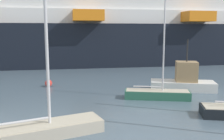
{
  "coord_description": "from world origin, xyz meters",
  "views": [
    {
      "loc": [
        -2.94,
        -10.64,
        6.01
      ],
      "look_at": [
        0.0,
        17.45,
        1.61
      ],
      "focal_mm": 40.82,
      "sensor_mm": 36.0,
      "label": 1
    }
  ],
  "objects_px": {
    "fishing_boat_0": "(184,81)",
    "cruise_ship": "(173,24)",
    "channel_buoy_2": "(49,83)",
    "sailboat_4": "(157,93)",
    "sailboat_1": "(40,126)"
  },
  "relations": [
    {
      "from": "channel_buoy_2",
      "to": "cruise_ship",
      "type": "bearing_deg",
      "value": 46.72
    },
    {
      "from": "sailboat_4",
      "to": "cruise_ship",
      "type": "height_order",
      "value": "cruise_ship"
    },
    {
      "from": "sailboat_1",
      "to": "fishing_boat_0",
      "type": "xyz_separation_m",
      "value": [
        12.52,
        10.35,
        0.31
      ]
    },
    {
      "from": "channel_buoy_2",
      "to": "sailboat_4",
      "type": "bearing_deg",
      "value": -30.21
    },
    {
      "from": "sailboat_1",
      "to": "cruise_ship",
      "type": "xyz_separation_m",
      "value": [
        20.3,
        36.38,
        6.67
      ]
    },
    {
      "from": "sailboat_1",
      "to": "cruise_ship",
      "type": "relative_size",
      "value": 0.11
    },
    {
      "from": "fishing_boat_0",
      "to": "cruise_ship",
      "type": "distance_m",
      "value": 27.91
    },
    {
      "from": "sailboat_4",
      "to": "channel_buoy_2",
      "type": "distance_m",
      "value": 11.91
    },
    {
      "from": "sailboat_4",
      "to": "fishing_boat_0",
      "type": "xyz_separation_m",
      "value": [
        3.6,
        2.98,
        0.48
      ]
    },
    {
      "from": "sailboat_1",
      "to": "sailboat_4",
      "type": "relative_size",
      "value": 1.6
    },
    {
      "from": "fishing_boat_0",
      "to": "channel_buoy_2",
      "type": "bearing_deg",
      "value": -177.78
    },
    {
      "from": "fishing_boat_0",
      "to": "channel_buoy_2",
      "type": "xyz_separation_m",
      "value": [
        -13.9,
        3.02,
        -0.59
      ]
    },
    {
      "from": "fishing_boat_0",
      "to": "cruise_ship",
      "type": "height_order",
      "value": "cruise_ship"
    },
    {
      "from": "fishing_boat_0",
      "to": "channel_buoy_2",
      "type": "relative_size",
      "value": 4.31
    },
    {
      "from": "sailboat_1",
      "to": "fishing_boat_0",
      "type": "relative_size",
      "value": 2.14
    }
  ]
}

